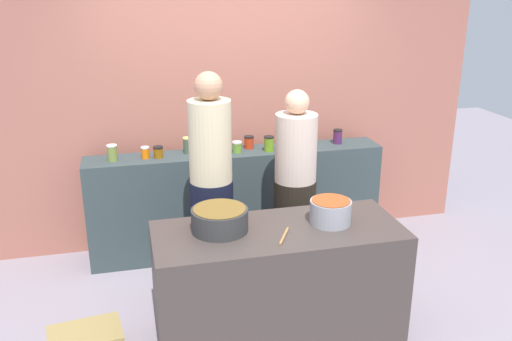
{
  "coord_description": "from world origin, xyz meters",
  "views": [
    {
      "loc": [
        -0.94,
        -3.54,
        2.45
      ],
      "look_at": [
        0.0,
        0.35,
        1.05
      ],
      "focal_mm": 38.54,
      "sensor_mm": 36.0,
      "label": 1
    }
  ],
  "objects_px": {
    "preserve_jar_2": "(158,152)",
    "cooking_pot_center": "(330,212)",
    "preserve_jar_5": "(249,142)",
    "preserve_jar_7": "(305,137)",
    "preserve_jar_3": "(187,145)",
    "cook_in_cap": "(295,198)",
    "preserve_jar_8": "(338,136)",
    "cooking_pot_left": "(220,220)",
    "wooden_spoon": "(284,236)",
    "preserve_jar_1": "(145,153)",
    "preserve_jar_6": "(269,144)",
    "preserve_jar_0": "(112,153)",
    "cook_with_tongs": "(212,201)",
    "preserve_jar_4": "(237,147)"
  },
  "relations": [
    {
      "from": "preserve_jar_2",
      "to": "cooking_pot_center",
      "type": "relative_size",
      "value": 0.36
    },
    {
      "from": "preserve_jar_5",
      "to": "preserve_jar_7",
      "type": "relative_size",
      "value": 0.81
    },
    {
      "from": "preserve_jar_3",
      "to": "cook_in_cap",
      "type": "bearing_deg",
      "value": -41.19
    },
    {
      "from": "preserve_jar_3",
      "to": "cooking_pot_center",
      "type": "distance_m",
      "value": 1.66
    },
    {
      "from": "preserve_jar_7",
      "to": "preserve_jar_8",
      "type": "bearing_deg",
      "value": -4.96
    },
    {
      "from": "preserve_jar_2",
      "to": "cooking_pot_left",
      "type": "height_order",
      "value": "preserve_jar_2"
    },
    {
      "from": "preserve_jar_7",
      "to": "preserve_jar_2",
      "type": "bearing_deg",
      "value": -176.94
    },
    {
      "from": "wooden_spoon",
      "to": "preserve_jar_1",
      "type": "bearing_deg",
      "value": 117.95
    },
    {
      "from": "cooking_pot_center",
      "to": "preserve_jar_8",
      "type": "bearing_deg",
      "value": 66.74
    },
    {
      "from": "preserve_jar_6",
      "to": "cooking_pot_left",
      "type": "xyz_separation_m",
      "value": [
        -0.68,
        -1.26,
        -0.12
      ]
    },
    {
      "from": "preserve_jar_0",
      "to": "cooking_pot_center",
      "type": "distance_m",
      "value": 2.01
    },
    {
      "from": "preserve_jar_1",
      "to": "preserve_jar_7",
      "type": "relative_size",
      "value": 0.72
    },
    {
      "from": "preserve_jar_3",
      "to": "cooking_pot_left",
      "type": "relative_size",
      "value": 0.38
    },
    {
      "from": "preserve_jar_5",
      "to": "preserve_jar_0",
      "type": "bearing_deg",
      "value": -176.2
    },
    {
      "from": "wooden_spoon",
      "to": "cook_in_cap",
      "type": "relative_size",
      "value": 0.15
    },
    {
      "from": "preserve_jar_5",
      "to": "preserve_jar_6",
      "type": "distance_m",
      "value": 0.2
    },
    {
      "from": "wooden_spoon",
      "to": "preserve_jar_2",
      "type": "bearing_deg",
      "value": 114.73
    },
    {
      "from": "preserve_jar_2",
      "to": "cooking_pot_center",
      "type": "bearing_deg",
      "value": -51.84
    },
    {
      "from": "preserve_jar_0",
      "to": "cook_in_cap",
      "type": "bearing_deg",
      "value": -23.52
    },
    {
      "from": "preserve_jar_8",
      "to": "cook_in_cap",
      "type": "height_order",
      "value": "cook_in_cap"
    },
    {
      "from": "cook_with_tongs",
      "to": "cook_in_cap",
      "type": "height_order",
      "value": "cook_with_tongs"
    },
    {
      "from": "preserve_jar_6",
      "to": "preserve_jar_8",
      "type": "bearing_deg",
      "value": 7.19
    },
    {
      "from": "preserve_jar_8",
      "to": "preserve_jar_4",
      "type": "bearing_deg",
      "value": -176.56
    },
    {
      "from": "preserve_jar_1",
      "to": "cooking_pot_center",
      "type": "height_order",
      "value": "preserve_jar_1"
    },
    {
      "from": "preserve_jar_4",
      "to": "preserve_jar_5",
      "type": "bearing_deg",
      "value": 37.96
    },
    {
      "from": "preserve_jar_5",
      "to": "cook_with_tongs",
      "type": "height_order",
      "value": "cook_with_tongs"
    },
    {
      "from": "preserve_jar_3",
      "to": "cook_in_cap",
      "type": "relative_size",
      "value": 0.09
    },
    {
      "from": "preserve_jar_8",
      "to": "cook_with_tongs",
      "type": "distance_m",
      "value": 1.57
    },
    {
      "from": "preserve_jar_5",
      "to": "cooking_pot_center",
      "type": "height_order",
      "value": "preserve_jar_5"
    },
    {
      "from": "cooking_pot_left",
      "to": "wooden_spoon",
      "type": "distance_m",
      "value": 0.44
    },
    {
      "from": "preserve_jar_1",
      "to": "cook_with_tongs",
      "type": "height_order",
      "value": "cook_with_tongs"
    },
    {
      "from": "preserve_jar_6",
      "to": "preserve_jar_8",
      "type": "xyz_separation_m",
      "value": [
        0.69,
        0.09,
        -0.0
      ]
    },
    {
      "from": "preserve_jar_2",
      "to": "wooden_spoon",
      "type": "xyz_separation_m",
      "value": [
        0.7,
        -1.51,
        -0.17
      ]
    },
    {
      "from": "preserve_jar_3",
      "to": "cook_in_cap",
      "type": "distance_m",
      "value": 1.1
    },
    {
      "from": "preserve_jar_7",
      "to": "preserve_jar_8",
      "type": "height_order",
      "value": "preserve_jar_7"
    },
    {
      "from": "preserve_jar_6",
      "to": "cooking_pot_center",
      "type": "distance_m",
      "value": 1.33
    },
    {
      "from": "preserve_jar_1",
      "to": "preserve_jar_8",
      "type": "height_order",
      "value": "preserve_jar_8"
    },
    {
      "from": "preserve_jar_5",
      "to": "cooking_pot_center",
      "type": "bearing_deg",
      "value": -80.5
    },
    {
      "from": "preserve_jar_0",
      "to": "preserve_jar_7",
      "type": "distance_m",
      "value": 1.75
    },
    {
      "from": "preserve_jar_5",
      "to": "preserve_jar_8",
      "type": "distance_m",
      "value": 0.85
    },
    {
      "from": "preserve_jar_6",
      "to": "preserve_jar_7",
      "type": "distance_m",
      "value": 0.4
    },
    {
      "from": "preserve_jar_3",
      "to": "preserve_jar_6",
      "type": "relative_size",
      "value": 1.05
    },
    {
      "from": "preserve_jar_3",
      "to": "cooking_pot_left",
      "type": "xyz_separation_m",
      "value": [
        0.05,
        -1.38,
        -0.12
      ]
    },
    {
      "from": "preserve_jar_3",
      "to": "preserve_jar_7",
      "type": "height_order",
      "value": "preserve_jar_3"
    },
    {
      "from": "preserve_jar_3",
      "to": "cook_with_tongs",
      "type": "relative_size",
      "value": 0.08
    },
    {
      "from": "preserve_jar_7",
      "to": "cook_with_tongs",
      "type": "bearing_deg",
      "value": -140.94
    },
    {
      "from": "preserve_jar_2",
      "to": "preserve_jar_4",
      "type": "relative_size",
      "value": 1.01
    },
    {
      "from": "preserve_jar_4",
      "to": "preserve_jar_7",
      "type": "distance_m",
      "value": 0.67
    },
    {
      "from": "preserve_jar_4",
      "to": "preserve_jar_6",
      "type": "height_order",
      "value": "preserve_jar_6"
    },
    {
      "from": "cook_with_tongs",
      "to": "cook_in_cap",
      "type": "distance_m",
      "value": 0.73
    }
  ]
}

